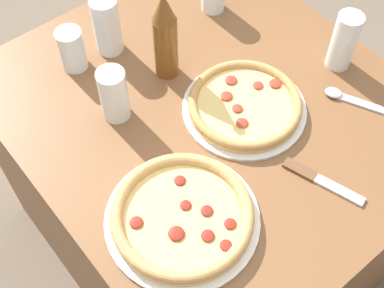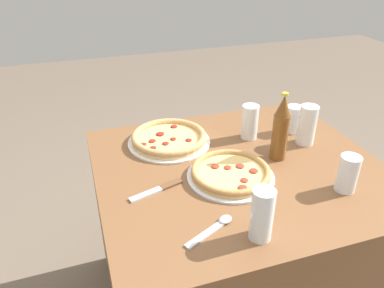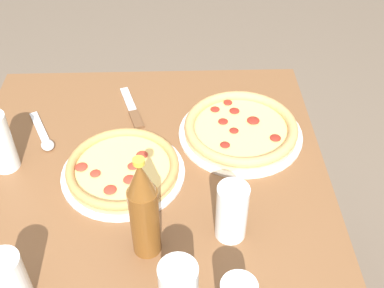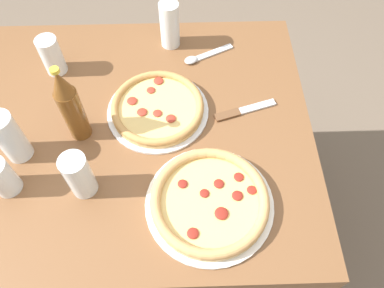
{
  "view_description": "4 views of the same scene",
  "coord_description": "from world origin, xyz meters",
  "px_view_note": "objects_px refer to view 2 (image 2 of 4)",
  "views": [
    {
      "loc": [
        -0.6,
        0.54,
        1.72
      ],
      "look_at": [
        -0.09,
        0.13,
        0.78
      ],
      "focal_mm": 50.0,
      "sensor_mm": 36.0,
      "label": 1
    },
    {
      "loc": [
        -0.51,
        -1.0,
        1.44
      ],
      "look_at": [
        -0.16,
        0.06,
        0.81
      ],
      "focal_mm": 35.0,
      "sensor_mm": 36.0,
      "label": 2
    },
    {
      "loc": [
        0.75,
        0.09,
        1.55
      ],
      "look_at": [
        -0.09,
        0.11,
        0.79
      ],
      "focal_mm": 45.0,
      "sensor_mm": 36.0,
      "label": 3
    },
    {
      "loc": [
        -0.14,
        0.61,
        1.6
      ],
      "look_at": [
        -0.15,
        0.11,
        0.81
      ],
      "focal_mm": 35.0,
      "sensor_mm": 36.0,
      "label": 4
    }
  ],
  "objects_px": {
    "glass_lemonade": "(262,217)",
    "glass_mango_juice": "(250,123)",
    "pizza_margherita": "(169,138)",
    "spoon": "(217,226)",
    "beer_bottle": "(281,128)",
    "pizza_salami": "(231,173)",
    "knife": "(159,189)",
    "glass_red_wine": "(293,120)",
    "glass_cola": "(307,127)",
    "glass_orange_juice": "(347,175)"
  },
  "relations": [
    {
      "from": "glass_orange_juice",
      "to": "beer_bottle",
      "type": "bearing_deg",
      "value": 113.87
    },
    {
      "from": "pizza_salami",
      "to": "pizza_margherita",
      "type": "bearing_deg",
      "value": 114.51
    },
    {
      "from": "glass_lemonade",
      "to": "pizza_salami",
      "type": "bearing_deg",
      "value": 82.57
    },
    {
      "from": "pizza_salami",
      "to": "glass_orange_juice",
      "type": "bearing_deg",
      "value": -28.74
    },
    {
      "from": "knife",
      "to": "beer_bottle",
      "type": "bearing_deg",
      "value": 7.39
    },
    {
      "from": "glass_cola",
      "to": "knife",
      "type": "xyz_separation_m",
      "value": [
        -0.62,
        -0.12,
        -0.07
      ]
    },
    {
      "from": "glass_mango_juice",
      "to": "knife",
      "type": "bearing_deg",
      "value": -151.4
    },
    {
      "from": "glass_cola",
      "to": "pizza_margherita",
      "type": "bearing_deg",
      "value": 161.88
    },
    {
      "from": "glass_lemonade",
      "to": "glass_mango_juice",
      "type": "height_order",
      "value": "glass_lemonade"
    },
    {
      "from": "pizza_salami",
      "to": "glass_red_wine",
      "type": "xyz_separation_m",
      "value": [
        0.38,
        0.23,
        0.03
      ]
    },
    {
      "from": "glass_red_wine",
      "to": "glass_mango_juice",
      "type": "distance_m",
      "value": 0.19
    },
    {
      "from": "glass_orange_juice",
      "to": "beer_bottle",
      "type": "distance_m",
      "value": 0.27
    },
    {
      "from": "glass_red_wine",
      "to": "knife",
      "type": "distance_m",
      "value": 0.66
    },
    {
      "from": "pizza_salami",
      "to": "beer_bottle",
      "type": "distance_m",
      "value": 0.25
    },
    {
      "from": "glass_cola",
      "to": "spoon",
      "type": "height_order",
      "value": "glass_cola"
    },
    {
      "from": "glass_mango_juice",
      "to": "knife",
      "type": "distance_m",
      "value": 0.49
    },
    {
      "from": "pizza_margherita",
      "to": "spoon",
      "type": "xyz_separation_m",
      "value": [
        0.0,
        -0.51,
        -0.01
      ]
    },
    {
      "from": "glass_cola",
      "to": "glass_orange_juice",
      "type": "bearing_deg",
      "value": -99.17
    },
    {
      "from": "glass_red_wine",
      "to": "glass_mango_juice",
      "type": "height_order",
      "value": "glass_mango_juice"
    },
    {
      "from": "pizza_margherita",
      "to": "glass_mango_juice",
      "type": "bearing_deg",
      "value": -9.94
    },
    {
      "from": "pizza_margherita",
      "to": "spoon",
      "type": "relative_size",
      "value": 1.92
    },
    {
      "from": "glass_red_wine",
      "to": "glass_cola",
      "type": "relative_size",
      "value": 0.71
    },
    {
      "from": "glass_cola",
      "to": "beer_bottle",
      "type": "distance_m",
      "value": 0.18
    },
    {
      "from": "pizza_salami",
      "to": "glass_mango_juice",
      "type": "relative_size",
      "value": 2.13
    },
    {
      "from": "beer_bottle",
      "to": "knife",
      "type": "height_order",
      "value": "beer_bottle"
    },
    {
      "from": "glass_red_wine",
      "to": "spoon",
      "type": "height_order",
      "value": "glass_red_wine"
    },
    {
      "from": "glass_mango_juice",
      "to": "glass_orange_juice",
      "type": "height_order",
      "value": "glass_mango_juice"
    },
    {
      "from": "pizza_salami",
      "to": "glass_lemonade",
      "type": "distance_m",
      "value": 0.29
    },
    {
      "from": "glass_cola",
      "to": "beer_bottle",
      "type": "bearing_deg",
      "value": -157.66
    },
    {
      "from": "glass_lemonade",
      "to": "beer_bottle",
      "type": "bearing_deg",
      "value": 54.41
    },
    {
      "from": "glass_red_wine",
      "to": "spoon",
      "type": "xyz_separation_m",
      "value": [
        -0.51,
        -0.45,
        -0.05
      ]
    },
    {
      "from": "knife",
      "to": "spoon",
      "type": "height_order",
      "value": "spoon"
    },
    {
      "from": "pizza_salami",
      "to": "knife",
      "type": "height_order",
      "value": "pizza_salami"
    },
    {
      "from": "pizza_salami",
      "to": "glass_cola",
      "type": "relative_size",
      "value": 1.89
    },
    {
      "from": "glass_lemonade",
      "to": "glass_mango_juice",
      "type": "bearing_deg",
      "value": 67.35
    },
    {
      "from": "glass_lemonade",
      "to": "knife",
      "type": "distance_m",
      "value": 0.36
    },
    {
      "from": "knife",
      "to": "spoon",
      "type": "xyz_separation_m",
      "value": [
        0.11,
        -0.22,
        0.0
      ]
    },
    {
      "from": "knife",
      "to": "spoon",
      "type": "distance_m",
      "value": 0.25
    },
    {
      "from": "glass_red_wine",
      "to": "glass_cola",
      "type": "distance_m",
      "value": 0.1
    },
    {
      "from": "pizza_salami",
      "to": "glass_lemonade",
      "type": "bearing_deg",
      "value": -97.43
    },
    {
      "from": "glass_lemonade",
      "to": "glass_cola",
      "type": "relative_size",
      "value": 0.99
    },
    {
      "from": "glass_orange_juice",
      "to": "glass_mango_juice",
      "type": "bearing_deg",
      "value": 108.49
    },
    {
      "from": "pizza_margherita",
      "to": "glass_lemonade",
      "type": "xyz_separation_m",
      "value": [
        0.1,
        -0.58,
        0.05
      ]
    },
    {
      "from": "glass_orange_juice",
      "to": "spoon",
      "type": "height_order",
      "value": "glass_orange_juice"
    },
    {
      "from": "glass_lemonade",
      "to": "knife",
      "type": "bearing_deg",
      "value": 125.81
    },
    {
      "from": "beer_bottle",
      "to": "pizza_salami",
      "type": "bearing_deg",
      "value": -162.89
    },
    {
      "from": "glass_mango_juice",
      "to": "spoon",
      "type": "bearing_deg",
      "value": -124.84
    },
    {
      "from": "glass_orange_juice",
      "to": "spoon",
      "type": "bearing_deg",
      "value": -175.11
    },
    {
      "from": "glass_lemonade",
      "to": "knife",
      "type": "xyz_separation_m",
      "value": [
        -0.21,
        0.29,
        -0.06
      ]
    },
    {
      "from": "glass_lemonade",
      "to": "spoon",
      "type": "relative_size",
      "value": 0.92
    }
  ]
}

